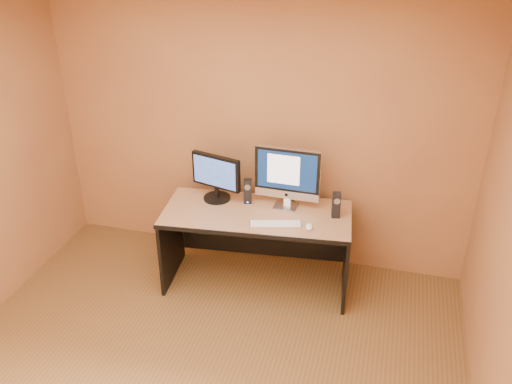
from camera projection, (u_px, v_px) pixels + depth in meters
walls at (175, 249)px, 3.32m from camera, size 4.00×4.00×2.60m
ceiling at (157, 32)px, 2.71m from camera, size 4.00×4.00×0.00m
desk at (257, 249)px, 4.96m from camera, size 1.72×0.89×0.77m
imac at (287, 178)px, 4.74m from camera, size 0.60×0.23×0.57m
second_monitor at (216, 178)px, 4.90m from camera, size 0.54×0.37×0.43m
speaker_left at (248, 191)px, 4.89m from camera, size 0.09×0.09×0.23m
speaker_right at (336, 205)px, 4.67m from camera, size 0.08×0.09×0.23m
keyboard at (275, 224)px, 4.59m from camera, size 0.46×0.23×0.02m
mouse at (309, 227)px, 4.53m from camera, size 0.08×0.11×0.04m
cable_a at (292, 199)px, 4.99m from camera, size 0.14×0.19×0.01m
cable_b at (289, 199)px, 5.00m from camera, size 0.06×0.18×0.01m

